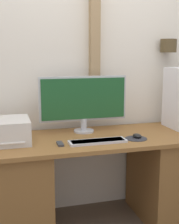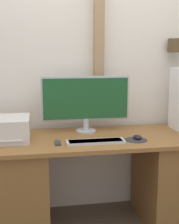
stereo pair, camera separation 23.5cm
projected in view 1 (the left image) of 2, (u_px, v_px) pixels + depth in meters
wall_back at (85, 55)px, 2.66m from camera, size 6.40×0.19×2.79m
desk at (96, 181)px, 2.47m from camera, size 1.78×0.68×0.74m
monitor at (84, 100)px, 2.51m from camera, size 0.72×0.16×0.46m
keyboard at (98, 141)px, 2.24m from camera, size 0.42×0.12×0.02m
mousepad at (136, 139)px, 2.34m from camera, size 0.17×0.17×0.00m
mouse at (137, 136)px, 2.36m from camera, size 0.06×0.09×0.03m
printer at (7, 131)px, 2.24m from camera, size 0.32×0.35×0.17m
remote_control at (60, 144)px, 2.19m from camera, size 0.04×0.10×0.02m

